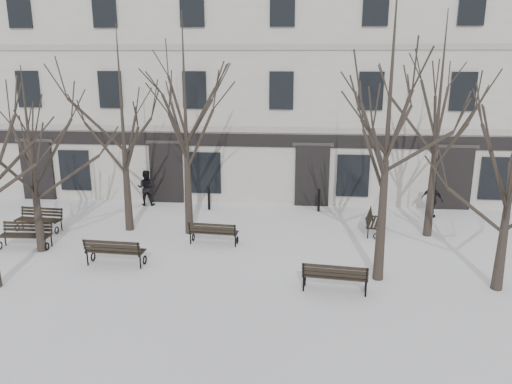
# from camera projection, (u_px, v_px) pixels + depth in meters

# --- Properties ---
(ground) EXTENTS (100.00, 100.00, 0.00)m
(ground) POSITION_uv_depth(u_px,v_px,m) (210.00, 271.00, 16.53)
(ground) COLOR white
(ground) RESTS_ON ground
(building) EXTENTS (40.40, 10.20, 11.40)m
(building) POSITION_uv_depth(u_px,v_px,m) (249.00, 83.00, 27.57)
(building) COLOR #BBB7AD
(building) RESTS_ON ground
(tree_1) EXTENTS (4.62, 4.62, 6.60)m
(tree_1) POSITION_uv_depth(u_px,v_px,m) (29.00, 139.00, 17.19)
(tree_1) COLOR black
(tree_1) RESTS_ON ground
(tree_2) EXTENTS (6.41, 6.41, 9.16)m
(tree_2) POSITION_uv_depth(u_px,v_px,m) (390.00, 97.00, 14.43)
(tree_2) COLOR black
(tree_2) RESTS_ON ground
(tree_4) EXTENTS (5.65, 5.65, 8.07)m
(tree_4) POSITION_uv_depth(u_px,v_px,m) (121.00, 106.00, 19.19)
(tree_4) COLOR black
(tree_4) RESTS_ON ground
(tree_5) EXTENTS (5.95, 5.95, 8.50)m
(tree_5) POSITION_uv_depth(u_px,v_px,m) (185.00, 99.00, 18.72)
(tree_5) COLOR black
(tree_5) RESTS_ON ground
(tree_6) EXTENTS (5.97, 5.97, 8.53)m
(tree_6) POSITION_uv_depth(u_px,v_px,m) (440.00, 100.00, 18.45)
(tree_6) COLOR black
(tree_6) RESTS_ON ground
(bench_0) EXTENTS (1.90, 0.75, 0.94)m
(bench_0) POSITION_uv_depth(u_px,v_px,m) (26.00, 234.00, 18.45)
(bench_0) COLOR black
(bench_0) RESTS_ON ground
(bench_1) EXTENTS (2.02, 0.84, 1.00)m
(bench_1) POSITION_uv_depth(u_px,v_px,m) (115.00, 251.00, 16.79)
(bench_1) COLOR black
(bench_1) RESTS_ON ground
(bench_2) EXTENTS (2.00, 0.91, 0.98)m
(bench_2) POSITION_uv_depth(u_px,v_px,m) (335.00, 276.00, 14.88)
(bench_2) COLOR black
(bench_2) RESTS_ON ground
(bench_3) EXTENTS (1.89, 0.82, 0.93)m
(bench_3) POSITION_uv_depth(u_px,v_px,m) (39.00, 219.00, 20.28)
(bench_3) COLOR black
(bench_3) RESTS_ON ground
(bench_4) EXTENTS (1.87, 0.81, 0.92)m
(bench_4) POSITION_uv_depth(u_px,v_px,m) (213.00, 232.00, 18.73)
(bench_4) COLOR black
(bench_4) RESTS_ON ground
(bench_5) EXTENTS (1.00, 1.79, 0.86)m
(bench_5) POSITION_uv_depth(u_px,v_px,m) (373.00, 221.00, 20.06)
(bench_5) COLOR black
(bench_5) RESTS_ON ground
(bollard_a) EXTENTS (0.14, 0.14, 1.12)m
(bollard_a) POSITION_uv_depth(u_px,v_px,m) (209.00, 197.00, 23.06)
(bollard_a) COLOR black
(bollard_a) RESTS_ON ground
(bollard_b) EXTENTS (0.14, 0.14, 1.08)m
(bollard_b) POSITION_uv_depth(u_px,v_px,m) (319.00, 199.00, 22.80)
(bollard_b) COLOR black
(bollard_b) RESTS_ON ground
(pedestrian_b) EXTENTS (0.85, 0.67, 1.71)m
(pedestrian_b) POSITION_uv_depth(u_px,v_px,m) (147.00, 205.00, 23.96)
(pedestrian_b) COLOR black
(pedestrian_b) RESTS_ON ground
(pedestrian_c) EXTENTS (1.00, 0.88, 1.62)m
(pedestrian_c) POSITION_uv_depth(u_px,v_px,m) (430.00, 217.00, 22.11)
(pedestrian_c) COLOR black
(pedestrian_c) RESTS_ON ground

